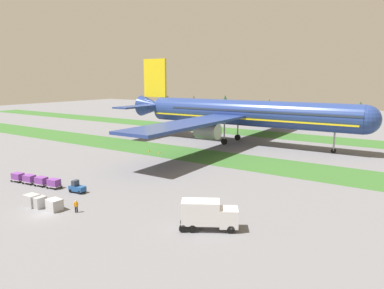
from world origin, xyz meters
name	(u,v)px	position (x,y,z in m)	size (l,w,h in m)	color
ground_plane	(45,214)	(0.00, 0.00, 0.00)	(400.00, 400.00, 0.00)	slate
grass_strip_near	(210,157)	(0.00, 42.79, 0.00)	(320.00, 13.85, 0.01)	#336028
grass_strip_far	(274,135)	(0.00, 82.48, 0.00)	(320.00, 13.85, 0.01)	#336028
airliner	(239,113)	(-2.80, 62.59, 8.57)	(70.49, 86.41, 23.90)	navy
baggage_tug	(77,188)	(-3.88, 8.37, 0.81)	(2.75, 1.64, 1.97)	#1E4C8E
cargo_dolly_lead	(54,183)	(-8.86, 7.70, 0.92)	(2.38, 1.78, 1.55)	#A3A3A8
cargo_dolly_second	(41,181)	(-11.73, 7.31, 0.92)	(2.38, 1.78, 1.55)	#A3A3A8
cargo_dolly_third	(29,179)	(-14.61, 6.93, 0.92)	(2.38, 1.78, 1.55)	#A3A3A8
cargo_dolly_fourth	(18,177)	(-17.48, 6.54, 0.92)	(2.38, 1.78, 1.55)	#A3A3A8
catering_truck	(208,214)	(20.78, 7.92, 1.95)	(7.14, 5.58, 3.58)	silver
ground_crew_marshaller	(76,206)	(3.12, 2.69, 0.95)	(0.36, 0.51, 1.74)	black
uld_container_0	(32,200)	(-4.12, 0.76, 0.85)	(2.00, 1.60, 1.70)	#A3A3A8
uld_container_1	(38,202)	(-3.03, 1.03, 0.78)	(2.00, 1.60, 1.57)	#A3A3A8
uld_container_2	(55,205)	(-0.02, 1.56, 0.79)	(2.00, 1.60, 1.57)	#A3A3A8
taxiway_marker_0	(149,151)	(-15.38, 39.17, 0.34)	(0.44, 0.44, 0.67)	orange
taxiway_marker_1	(159,152)	(-12.22, 39.23, 0.28)	(0.44, 0.44, 0.57)	orange
distant_tree_line	(339,107)	(10.62, 123.47, 6.62)	(156.58, 9.59, 11.77)	#4C3823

